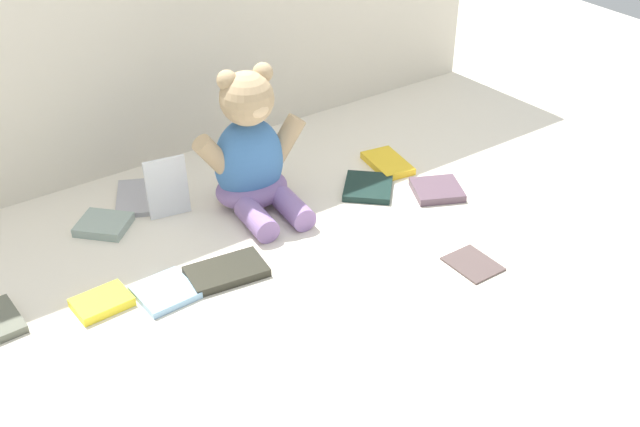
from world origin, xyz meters
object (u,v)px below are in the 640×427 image
object	(u,v)px
teddy_bear	(253,156)
book_case_3	(437,190)
book_case_0	(473,263)
book_case_2	(388,163)
book_case_8	(167,187)
book_case_4	(165,292)
book_case_6	(226,272)
book_case_10	(104,225)
book_case_7	(140,197)
book_case_5	(368,187)
book_case_9	(101,301)

from	to	relation	value
teddy_bear	book_case_3	xyz separation A→B (m)	(0.33, -0.18, -0.10)
book_case_0	book_case_2	distance (m)	0.39
book_case_3	book_case_8	bearing A→B (deg)	178.47
book_case_4	book_case_6	distance (m)	0.12
book_case_10	book_case_7	bearing A→B (deg)	-14.07
book_case_5	book_case_10	distance (m)	0.54
teddy_bear	book_case_2	distance (m)	0.34
book_case_9	book_case_10	world-z (taller)	same
book_case_3	book_case_10	size ratio (longest dim) A/B	1.03
book_case_0	book_case_4	bearing A→B (deg)	-25.77
book_case_4	book_case_8	size ratio (longest dim) A/B	0.78
book_case_3	book_case_5	distance (m)	0.14
teddy_bear	book_case_2	world-z (taller)	teddy_bear
book_case_3	book_case_8	xyz separation A→B (m)	(-0.49, 0.25, 0.05)
book_case_2	book_case_4	world-z (taller)	book_case_2
teddy_bear	book_case_3	world-z (taller)	teddy_bear
book_case_0	book_case_4	distance (m)	0.55
book_case_9	book_case_7	bearing A→B (deg)	141.89
book_case_0	book_case_9	size ratio (longest dim) A/B	1.01
book_case_5	book_case_3	bearing A→B (deg)	2.92
book_case_2	book_case_7	size ratio (longest dim) A/B	0.88
book_case_0	book_case_5	xyz separation A→B (m)	(0.00, 0.32, 0.00)
book_case_8	book_case_9	size ratio (longest dim) A/B	1.32
book_case_6	book_case_7	world-z (taller)	book_case_6
teddy_bear	book_case_8	distance (m)	0.18
book_case_0	book_case_9	bearing A→B (deg)	-24.84
book_case_5	book_case_9	world-z (taller)	book_case_9
book_case_7	book_case_8	world-z (taller)	book_case_8
book_case_2	book_case_3	xyz separation A→B (m)	(0.01, -0.15, 0.00)
book_case_3	book_case_5	world-z (taller)	book_case_3
teddy_bear	book_case_6	xyz separation A→B (m)	(-0.17, -0.18, -0.10)
book_case_2	book_case_5	world-z (taller)	book_case_2
book_case_4	book_case_7	size ratio (longest dim) A/B	0.70
teddy_bear	book_case_10	xyz separation A→B (m)	(-0.29, 0.09, -0.10)
teddy_bear	book_case_0	size ratio (longest dim) A/B	3.10
book_case_5	book_case_6	world-z (taller)	book_case_6
teddy_bear	book_case_7	bearing A→B (deg)	147.45
teddy_bear	book_case_4	world-z (taller)	teddy_bear
teddy_bear	book_case_4	bearing A→B (deg)	-143.71
book_case_9	book_case_10	distance (m)	0.24
book_case_10	book_case_5	bearing A→B (deg)	-63.74
book_case_4	book_case_5	xyz separation A→B (m)	(0.50, 0.08, 0.00)
teddy_bear	book_case_2	size ratio (longest dim) A/B	2.42
book_case_9	book_case_4	bearing A→B (deg)	66.68
book_case_3	book_case_10	xyz separation A→B (m)	(-0.62, 0.27, 0.00)
book_case_3	book_case_9	distance (m)	0.72
book_case_2	book_case_10	world-z (taller)	book_case_10
book_case_9	book_case_5	bearing A→B (deg)	90.53
book_case_3	book_case_5	bearing A→B (deg)	165.12
book_case_8	book_case_10	bearing A→B (deg)	178.33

